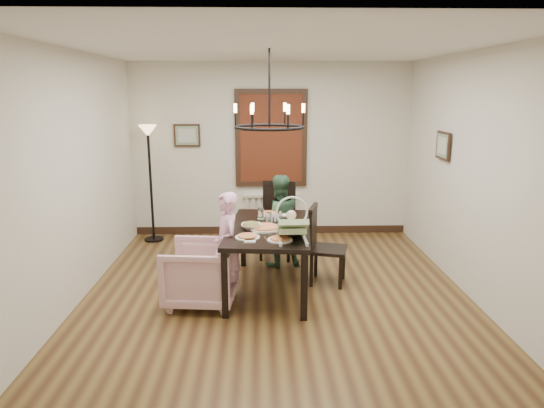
{
  "coord_description": "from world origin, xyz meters",
  "views": [
    {
      "loc": [
        -0.19,
        -5.37,
        2.35
      ],
      "look_at": [
        -0.05,
        0.17,
        1.05
      ],
      "focal_mm": 32.0,
      "sensor_mm": 36.0,
      "label": 1
    }
  ],
  "objects_px": {
    "elderly_woman": "(227,255)",
    "seated_man": "(278,228)",
    "armchair": "(200,273)",
    "floor_lamp": "(151,185)",
    "chair_right": "(328,245)",
    "chair_far": "(277,220)",
    "dining_table": "(270,233)",
    "baby_bouncer": "(292,226)",
    "drinking_glass": "(269,218)"
  },
  "relations": [
    {
      "from": "elderly_woman",
      "to": "seated_man",
      "type": "bearing_deg",
      "value": 131.2
    },
    {
      "from": "armchair",
      "to": "elderly_woman",
      "type": "xyz_separation_m",
      "value": [
        0.29,
        0.15,
        0.16
      ]
    },
    {
      "from": "armchair",
      "to": "floor_lamp",
      "type": "bearing_deg",
      "value": -151.25
    },
    {
      "from": "chair_right",
      "to": "seated_man",
      "type": "distance_m",
      "value": 0.88
    },
    {
      "from": "chair_far",
      "to": "seated_man",
      "type": "xyz_separation_m",
      "value": [
        0.01,
        -0.34,
        -0.02
      ]
    },
    {
      "from": "chair_far",
      "to": "chair_right",
      "type": "relative_size",
      "value": 1.11
    },
    {
      "from": "chair_right",
      "to": "elderly_woman",
      "type": "distance_m",
      "value": 1.29
    },
    {
      "from": "floor_lamp",
      "to": "chair_far",
      "type": "bearing_deg",
      "value": -23.59
    },
    {
      "from": "chair_far",
      "to": "elderly_woman",
      "type": "height_order",
      "value": "chair_far"
    },
    {
      "from": "dining_table",
      "to": "chair_right",
      "type": "bearing_deg",
      "value": 19.91
    },
    {
      "from": "seated_man",
      "to": "floor_lamp",
      "type": "bearing_deg",
      "value": -45.77
    },
    {
      "from": "seated_man",
      "to": "baby_bouncer",
      "type": "relative_size",
      "value": 2.1
    },
    {
      "from": "dining_table",
      "to": "chair_right",
      "type": "distance_m",
      "value": 0.78
    },
    {
      "from": "armchair",
      "to": "drinking_glass",
      "type": "height_order",
      "value": "drinking_glass"
    },
    {
      "from": "elderly_woman",
      "to": "seated_man",
      "type": "height_order",
      "value": "seated_man"
    },
    {
      "from": "baby_bouncer",
      "to": "floor_lamp",
      "type": "relative_size",
      "value": 0.28
    },
    {
      "from": "armchair",
      "to": "elderly_woman",
      "type": "height_order",
      "value": "elderly_woman"
    },
    {
      "from": "seated_man",
      "to": "chair_far",
      "type": "bearing_deg",
      "value": -102.95
    },
    {
      "from": "armchair",
      "to": "drinking_glass",
      "type": "distance_m",
      "value": 1.05
    },
    {
      "from": "chair_right",
      "to": "floor_lamp",
      "type": "bearing_deg",
      "value": 69.56
    },
    {
      "from": "chair_far",
      "to": "drinking_glass",
      "type": "height_order",
      "value": "chair_far"
    },
    {
      "from": "drinking_glass",
      "to": "elderly_woman",
      "type": "bearing_deg",
      "value": -145.8
    },
    {
      "from": "elderly_woman",
      "to": "floor_lamp",
      "type": "bearing_deg",
      "value": -167.04
    },
    {
      "from": "dining_table",
      "to": "floor_lamp",
      "type": "distance_m",
      "value": 2.73
    },
    {
      "from": "dining_table",
      "to": "baby_bouncer",
      "type": "bearing_deg",
      "value": -62.04
    },
    {
      "from": "floor_lamp",
      "to": "drinking_glass",
      "type": "bearing_deg",
      "value": -46.47
    },
    {
      "from": "baby_bouncer",
      "to": "chair_far",
      "type": "bearing_deg",
      "value": 91.47
    },
    {
      "from": "chair_far",
      "to": "seated_man",
      "type": "bearing_deg",
      "value": -77.34
    },
    {
      "from": "chair_far",
      "to": "seated_man",
      "type": "relative_size",
      "value": 1.04
    },
    {
      "from": "elderly_woman",
      "to": "drinking_glass",
      "type": "distance_m",
      "value": 0.68
    },
    {
      "from": "elderly_woman",
      "to": "seated_man",
      "type": "distance_m",
      "value": 1.22
    },
    {
      "from": "elderly_woman",
      "to": "seated_man",
      "type": "xyz_separation_m",
      "value": [
        0.63,
        1.05,
        0.01
      ]
    },
    {
      "from": "baby_bouncer",
      "to": "armchair",
      "type": "bearing_deg",
      "value": 168.26
    },
    {
      "from": "elderly_woman",
      "to": "seated_man",
      "type": "relative_size",
      "value": 0.99
    },
    {
      "from": "chair_right",
      "to": "drinking_glass",
      "type": "relative_size",
      "value": 7.13
    },
    {
      "from": "chair_far",
      "to": "chair_right",
      "type": "xyz_separation_m",
      "value": [
        0.6,
        -0.98,
        -0.05
      ]
    },
    {
      "from": "dining_table",
      "to": "seated_man",
      "type": "relative_size",
      "value": 1.68
    },
    {
      "from": "dining_table",
      "to": "baby_bouncer",
      "type": "distance_m",
      "value": 0.64
    },
    {
      "from": "elderly_woman",
      "to": "drinking_glass",
      "type": "relative_size",
      "value": 7.47
    },
    {
      "from": "dining_table",
      "to": "armchair",
      "type": "bearing_deg",
      "value": -149.84
    },
    {
      "from": "elderly_woman",
      "to": "floor_lamp",
      "type": "distance_m",
      "value": 2.63
    },
    {
      "from": "seated_man",
      "to": "drinking_glass",
      "type": "relative_size",
      "value": 7.57
    },
    {
      "from": "elderly_woman",
      "to": "floor_lamp",
      "type": "relative_size",
      "value": 0.57
    },
    {
      "from": "chair_right",
      "to": "drinking_glass",
      "type": "height_order",
      "value": "chair_right"
    },
    {
      "from": "chair_right",
      "to": "baby_bouncer",
      "type": "relative_size",
      "value": 1.98
    },
    {
      "from": "seated_man",
      "to": "baby_bouncer",
      "type": "bearing_deg",
      "value": 79.22
    },
    {
      "from": "dining_table",
      "to": "chair_far",
      "type": "distance_m",
      "value": 1.19
    },
    {
      "from": "chair_right",
      "to": "dining_table",
      "type": "bearing_deg",
      "value": 120.0
    },
    {
      "from": "chair_far",
      "to": "drinking_glass",
      "type": "relative_size",
      "value": 7.88
    },
    {
      "from": "armchair",
      "to": "drinking_glass",
      "type": "relative_size",
      "value": 5.64
    }
  ]
}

